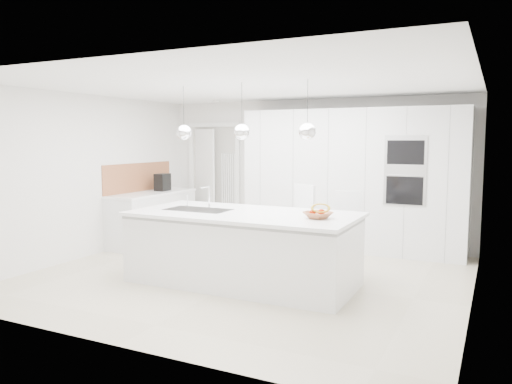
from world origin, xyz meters
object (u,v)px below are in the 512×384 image
at_px(island_base, 242,250).
at_px(fruit_bowl, 318,215).
at_px(espresso_machine, 163,182).
at_px(bar_stool_right, 345,235).
at_px(bar_stool_left, 301,228).

distance_m(island_base, fruit_bowl, 1.12).
bearing_deg(espresso_machine, island_base, -39.04).
bearing_deg(island_base, bar_stool_right, 40.00).
relative_size(espresso_machine, bar_stool_right, 0.27).
height_order(fruit_bowl, bar_stool_right, bar_stool_right).
bearing_deg(bar_stool_left, bar_stool_right, 13.96).
height_order(island_base, bar_stool_right, bar_stool_right).
xyz_separation_m(island_base, espresso_machine, (-2.53, 1.78, 0.62)).
height_order(island_base, espresso_machine, espresso_machine).
height_order(island_base, fruit_bowl, fruit_bowl).
bearing_deg(fruit_bowl, bar_stool_left, 120.70).
bearing_deg(fruit_bowl, island_base, 179.56).
height_order(fruit_bowl, bar_stool_left, bar_stool_left).
bearing_deg(bar_stool_right, bar_stool_left, 159.69).
bearing_deg(espresso_machine, bar_stool_left, -18.92).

